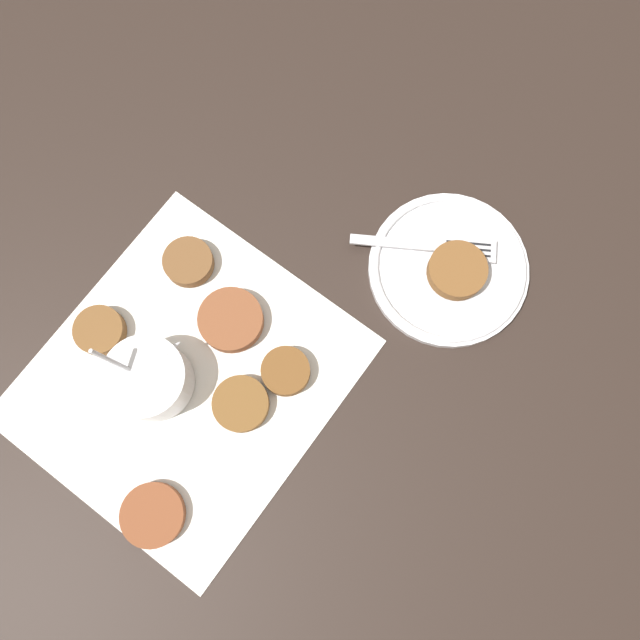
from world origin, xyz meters
TOP-DOWN VIEW (x-y plane):
  - ground_plane at (0.00, 0.00)m, footprint 4.00×4.00m
  - napkin at (-0.02, -0.01)m, footprint 0.39×0.37m
  - sauce_bowl at (-0.05, 0.01)m, footprint 0.10×0.09m
  - fritter_0 at (0.08, 0.09)m, footprint 0.06×0.06m
  - fritter_1 at (0.06, -0.00)m, footprint 0.08×0.08m
  - fritter_2 at (-0.15, -0.09)m, footprint 0.07×0.07m
  - fritter_3 at (0.06, -0.09)m, footprint 0.06×0.06m
  - fritter_4 at (-0.00, -0.08)m, footprint 0.07×0.07m
  - fritter_5 at (-0.05, 0.10)m, footprint 0.06×0.06m
  - serving_plate at (0.29, -0.15)m, footprint 0.20×0.20m
  - fritter_on_plate at (0.29, -0.16)m, footprint 0.07×0.07m
  - fork at (0.30, -0.12)m, footprint 0.13×0.15m

SIDE VIEW (x-z plane):
  - ground_plane at x=0.00m, z-range 0.00..0.00m
  - napkin at x=-0.02m, z-range 0.00..0.00m
  - serving_plate at x=0.29m, z-range 0.00..0.02m
  - fritter_2 at x=-0.15m, z-range 0.00..0.02m
  - fritter_4 at x=0.00m, z-range 0.00..0.02m
  - fritter_0 at x=0.08m, z-range 0.00..0.02m
  - fritter_5 at x=-0.05m, z-range 0.00..0.02m
  - fritter_1 at x=0.06m, z-range 0.00..0.02m
  - fritter_3 at x=0.06m, z-range 0.00..0.02m
  - fork at x=0.30m, z-range 0.02..0.02m
  - fritter_on_plate at x=0.29m, z-range 0.02..0.04m
  - sauce_bowl at x=-0.05m, z-range -0.03..0.09m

